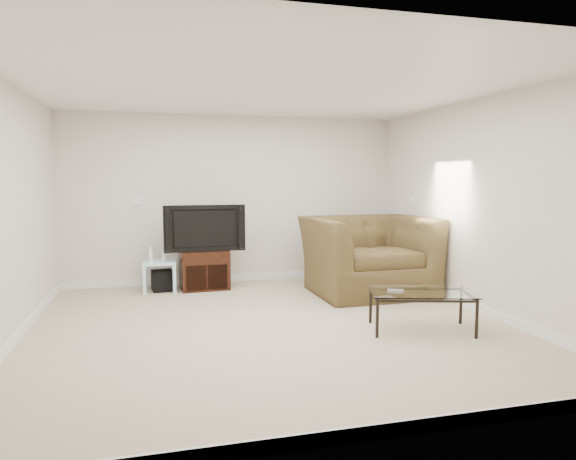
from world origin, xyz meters
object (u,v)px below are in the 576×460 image
object	(u,v)px
side_table	(160,276)
coffee_table	(421,311)
subwoofer	(162,280)
television	(204,228)
tv_stand	(204,269)
recliner	(368,242)

from	to	relation	value
side_table	coffee_table	xyz separation A→B (m)	(2.58, -2.60, -0.01)
subwoofer	coffee_table	world-z (taller)	coffee_table
television	tv_stand	bearing A→B (deg)	92.25
side_table	coffee_table	distance (m)	3.66
tv_stand	side_table	size ratio (longest dim) A/B	1.51
television	recliner	xyz separation A→B (m)	(2.15, -0.79, -0.18)
tv_stand	subwoofer	xyz separation A→B (m)	(-0.59, 0.02, -0.13)
tv_stand	recliner	distance (m)	2.34
television	coffee_table	bearing A→B (deg)	-53.64
television	coffee_table	distance (m)	3.31
subwoofer	coffee_table	size ratio (longest dim) A/B	0.27
side_table	coffee_table	world-z (taller)	side_table
side_table	coffee_table	bearing A→B (deg)	-45.16
recliner	television	bearing A→B (deg)	158.54
tv_stand	television	world-z (taller)	television
tv_stand	recliner	bearing A→B (deg)	-24.05
tv_stand	coffee_table	world-z (taller)	tv_stand
subwoofer	coffee_table	bearing A→B (deg)	-45.64
side_table	subwoofer	world-z (taller)	side_table
side_table	recliner	world-z (taller)	recliner
tv_stand	side_table	distance (m)	0.62
tv_stand	television	bearing A→B (deg)	-90.00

